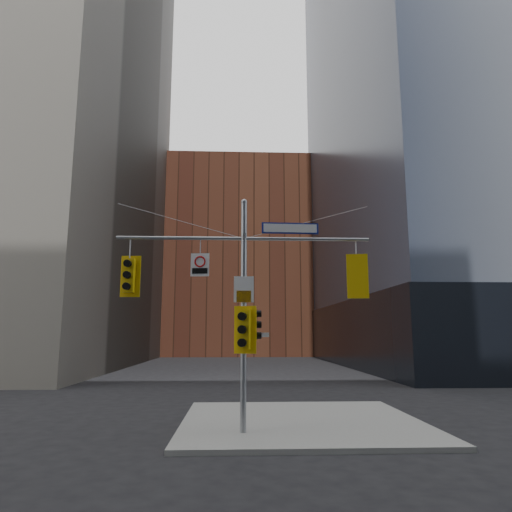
{
  "coord_description": "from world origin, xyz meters",
  "views": [
    {
      "loc": [
        -0.22,
        -12.15,
        3.04
      ],
      "look_at": [
        0.38,
        2.0,
        5.44
      ],
      "focal_mm": 32.0,
      "sensor_mm": 36.0,
      "label": 1
    }
  ],
  "objects": [
    {
      "name": "street_blade_ns",
      "position": [
        0.0,
        2.45,
        2.89
      ],
      "size": [
        0.07,
        0.71,
        0.14
      ],
      "rotation": [
        0.0,
        0.0,
        -0.06
      ],
      "color": "#145926",
      "rests_on": "ground"
    },
    {
      "name": "regulatory_sign_pole",
      "position": [
        0.0,
        1.88,
        4.36
      ],
      "size": [
        0.62,
        0.05,
        0.8
      ],
      "rotation": [
        0.0,
        0.0,
        0.02
      ],
      "color": "silver",
      "rests_on": "ground"
    },
    {
      "name": "traffic_light_west_arm",
      "position": [
        -3.56,
        2.01,
        4.8
      ],
      "size": [
        0.62,
        0.51,
        1.3
      ],
      "rotation": [
        0.0,
        0.0,
        -0.07
      ],
      "color": "gold",
      "rests_on": "ground"
    },
    {
      "name": "traffic_light_pole_front",
      "position": [
        0.0,
        1.73,
        3.15
      ],
      "size": [
        0.67,
        0.63,
        1.44
      ],
      "rotation": [
        0.0,
        0.0,
        -0.24
      ],
      "color": "gold",
      "rests_on": "ground"
    },
    {
      "name": "street_sign_blade",
      "position": [
        1.48,
        2.0,
        6.35
      ],
      "size": [
        1.83,
        0.12,
        0.36
      ],
      "rotation": [
        0.0,
        0.0,
        0.04
      ],
      "color": "navy",
      "rests_on": "ground"
    },
    {
      "name": "signal_assembly",
      "position": [
        0.0,
        1.99,
        4.42
      ],
      "size": [
        8.0,
        0.8,
        7.3
      ],
      "color": "gray",
      "rests_on": "ground"
    },
    {
      "name": "regulatory_sign_arm",
      "position": [
        -1.37,
        1.97,
        5.17
      ],
      "size": [
        0.58,
        0.12,
        0.72
      ],
      "rotation": [
        0.0,
        0.0,
        -0.13
      ],
      "color": "silver",
      "rests_on": "ground"
    },
    {
      "name": "traffic_light_pole_side",
      "position": [
        0.32,
        2.0,
        3.3
      ],
      "size": [
        0.39,
        0.33,
        0.99
      ],
      "rotation": [
        0.0,
        0.0,
        1.6
      ],
      "color": "gold",
      "rests_on": "ground"
    },
    {
      "name": "street_blade_ew",
      "position": [
        0.45,
        2.0,
        2.99
      ],
      "size": [
        0.67,
        0.04,
        0.13
      ],
      "rotation": [
        0.0,
        0.0,
        -0.02
      ],
      "color": "silver",
      "rests_on": "ground"
    },
    {
      "name": "traffic_light_east_arm",
      "position": [
        3.58,
        1.99,
        4.8
      ],
      "size": [
        0.66,
        0.58,
        1.39
      ],
      "rotation": [
        0.0,
        0.0,
        2.97
      ],
      "color": "gold",
      "rests_on": "ground"
    },
    {
      "name": "sidewalk_corner",
      "position": [
        2.0,
        4.0,
        0.07
      ],
      "size": [
        8.0,
        8.0,
        0.15
      ],
      "primitive_type": "cube",
      "color": "gray",
      "rests_on": "ground"
    },
    {
      "name": "brick_midrise",
      "position": [
        0.0,
        58.0,
        14.0
      ],
      "size": [
        26.0,
        20.0,
        28.0
      ],
      "primitive_type": "cube",
      "color": "brown",
      "rests_on": "ground"
    },
    {
      "name": "ground",
      "position": [
        0.0,
        0.0,
        0.0
      ],
      "size": [
        160.0,
        160.0,
        0.0
      ],
      "primitive_type": "plane",
      "color": "black",
      "rests_on": "ground"
    }
  ]
}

